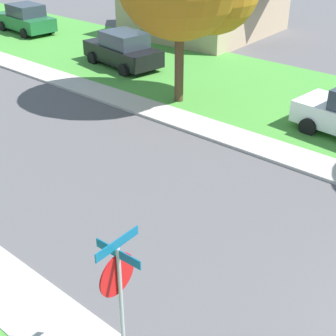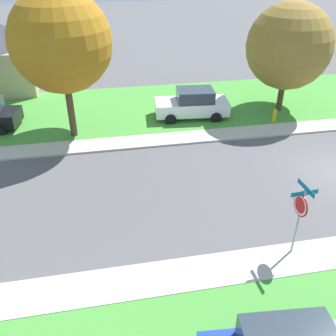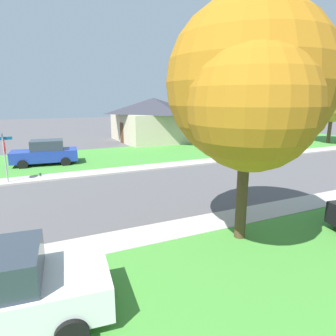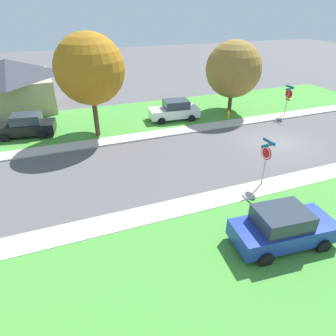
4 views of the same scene
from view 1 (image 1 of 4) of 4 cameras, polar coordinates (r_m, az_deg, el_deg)
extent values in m
cube|color=#B7B2A8|center=(18.92, -1.21, 6.66)|extent=(1.40, 56.00, 0.10)
cube|color=#479338|center=(22.41, 6.96, 10.03)|extent=(8.00, 56.00, 0.08)
cylinder|color=#9E9EA3|center=(8.33, -5.48, -16.44)|extent=(0.07, 0.07, 2.60)
cylinder|color=red|center=(7.85, -6.01, -12.41)|extent=(0.76, 0.06, 0.76)
cylinder|color=white|center=(7.85, -6.11, -12.36)|extent=(0.67, 0.03, 0.67)
cylinder|color=red|center=(7.86, -6.13, -12.34)|extent=(0.55, 0.03, 0.55)
cube|color=#0F5B84|center=(7.41, -5.98, -8.86)|extent=(0.92, 0.06, 0.16)
cube|color=#0F5B84|center=(7.53, -5.91, -10.00)|extent=(0.06, 0.92, 0.16)
cylinder|color=black|center=(17.60, 16.18, 4.67)|extent=(0.30, 0.66, 0.64)
cylinder|color=black|center=(19.09, 19.03, 6.12)|extent=(0.30, 0.66, 0.64)
cube|color=black|center=(24.42, -5.39, 13.32)|extent=(2.42, 4.52, 0.76)
cube|color=#2D3842|center=(24.08, -5.18, 14.88)|extent=(1.89, 2.31, 0.68)
cylinder|color=black|center=(25.12, -8.88, 12.64)|extent=(0.33, 0.67, 0.64)
cylinder|color=black|center=(26.07, -5.47, 13.45)|extent=(0.33, 0.67, 0.64)
cylinder|color=black|center=(22.99, -5.21, 11.34)|extent=(0.33, 0.67, 0.64)
cylinder|color=black|center=(24.03, -1.66, 12.22)|extent=(0.33, 0.67, 0.64)
cube|color=#1E6033|center=(32.44, -16.44, 16.21)|extent=(2.16, 4.44, 0.76)
cube|color=#2D3842|center=(32.13, -16.44, 17.42)|extent=(1.77, 2.23, 0.68)
cylinder|color=black|center=(33.28, -18.90, 15.48)|extent=(0.29, 0.66, 0.64)
cylinder|color=black|center=(34.09, -16.14, 16.17)|extent=(0.29, 0.66, 0.64)
cylinder|color=black|center=(30.96, -16.56, 14.90)|extent=(0.29, 0.66, 0.64)
cylinder|color=black|center=(31.82, -13.66, 15.62)|extent=(0.29, 0.66, 0.64)
cylinder|color=#4C3823|center=(19.45, 1.32, 12.28)|extent=(0.36, 0.36, 3.30)
cube|color=tan|center=(31.24, 4.45, 18.29)|extent=(8.75, 7.62, 3.00)
cube|color=#51331E|center=(33.43, -1.00, 18.28)|extent=(1.00, 0.11, 2.10)
camera|label=2|loc=(11.26, -78.87, 16.68)|focal=39.44mm
camera|label=3|loc=(22.56, 26.86, 19.38)|focal=31.43mm
camera|label=4|loc=(15.99, -80.27, 12.12)|focal=30.95mm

